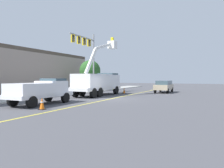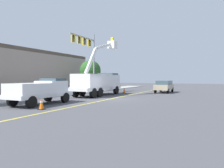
% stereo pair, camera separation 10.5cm
% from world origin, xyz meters
% --- Properties ---
extents(ground, '(120.00, 120.00, 0.00)m').
position_xyz_m(ground, '(0.00, 0.00, 0.00)').
color(ground, '#47474C').
extents(sidewalk_far_side, '(60.03, 4.20, 0.12)m').
position_xyz_m(sidewalk_far_side, '(-0.08, 7.96, 0.06)').
color(sidewalk_far_side, '#9E9E99').
rests_on(sidewalk_far_side, ground).
extents(lane_centre_stripe, '(50.00, 0.66, 0.01)m').
position_xyz_m(lane_centre_stripe, '(0.00, 0.00, 0.00)').
color(lane_centre_stripe, yellow).
rests_on(lane_centre_stripe, ground).
extents(utility_bucket_truck, '(8.22, 3.08, 6.96)m').
position_xyz_m(utility_bucket_truck, '(2.98, 3.14, 1.61)').
color(utility_bucket_truck, white).
rests_on(utility_bucket_truck, ground).
extents(service_pickup_truck, '(5.62, 2.24, 2.06)m').
position_xyz_m(service_pickup_truck, '(-6.26, 3.08, 1.12)').
color(service_pickup_truck, white).
rests_on(service_pickup_truck, ground).
extents(passing_minivan, '(4.82, 1.99, 1.69)m').
position_xyz_m(passing_minivan, '(11.40, -2.80, 0.97)').
color(passing_minivan, tan).
rests_on(passing_minivan, ground).
extents(traffic_cone_leading, '(0.40, 0.40, 0.81)m').
position_xyz_m(traffic_cone_leading, '(-8.25, 0.98, 0.40)').
color(traffic_cone_leading, black).
rests_on(traffic_cone_leading, ground).
extents(traffic_cone_mid_front, '(0.40, 0.40, 0.83)m').
position_xyz_m(traffic_cone_mid_front, '(7.25, 1.59, 0.41)').
color(traffic_cone_mid_front, black).
rests_on(traffic_cone_mid_front, ground).
extents(traffic_signal_mast, '(5.92, 0.60, 8.60)m').
position_xyz_m(traffic_signal_mast, '(6.51, 7.01, 6.07)').
color(traffic_signal_mast, gray).
rests_on(traffic_signal_mast, ground).
extents(commercial_building_backdrop, '(22.01, 9.66, 6.12)m').
position_xyz_m(commercial_building_backdrop, '(4.35, 17.76, 3.06)').
color(commercial_building_backdrop, gray).
rests_on(commercial_building_backdrop, ground).
extents(street_tree_right, '(3.47, 3.47, 5.00)m').
position_xyz_m(street_tree_right, '(10.90, 9.26, 3.25)').
color(street_tree_right, brown).
rests_on(street_tree_right, ground).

